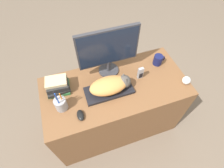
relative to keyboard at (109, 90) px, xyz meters
The scene contains 11 objects.
ground_plane 0.81m from the keyboard, 75.61° to the right, with size 12.00×12.00×0.00m, color #6B5B4C.
desk 0.39m from the keyboard, 25.99° to the left, with size 1.29×0.62×0.74m.
keyboard is the anchor object (origin of this frame).
cat 0.07m from the keyboard, ahead, with size 0.35×0.18×0.13m.
monitor 0.34m from the keyboard, 72.90° to the left, with size 0.52×0.18×0.46m.
computer_mouse 0.32m from the keyboard, 151.56° to the right, with size 0.05×0.10×0.03m.
coffee_mug 0.57m from the keyboard, 16.11° to the left, with size 0.12×0.08×0.10m.
pen_cup 0.41m from the keyboard, behind, with size 0.09×0.09×0.23m.
baseball 0.68m from the keyboard, 11.36° to the right, with size 0.07×0.07×0.07m.
phone 0.32m from the keyboard, ahead, with size 0.05×0.03×0.12m.
book_stack 0.43m from the keyboard, 158.60° to the left, with size 0.20×0.18×0.12m.
Camera 1 is at (-0.32, -0.53, 1.98)m, focal length 28.00 mm.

